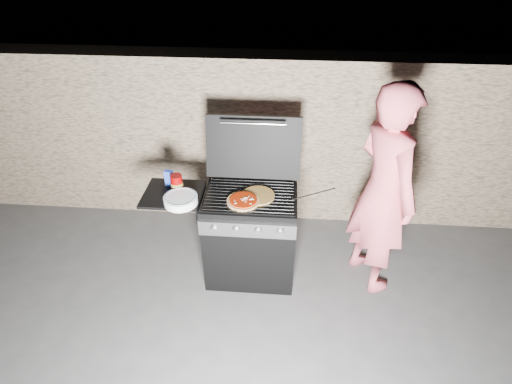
# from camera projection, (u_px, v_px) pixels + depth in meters

# --- Properties ---
(ground) EXTENTS (50.00, 50.00, 0.00)m
(ground) POSITION_uv_depth(u_px,v_px,m) (251.00, 271.00, 3.91)
(ground) COLOR #3D3D3C
(stone_wall) EXTENTS (8.00, 0.35, 1.80)m
(stone_wall) POSITION_uv_depth(u_px,v_px,m) (259.00, 140.00, 4.25)
(stone_wall) COLOR #A18367
(stone_wall) RESTS_ON ground
(gas_grill) EXTENTS (1.34, 0.79, 0.91)m
(gas_grill) POSITION_uv_depth(u_px,v_px,m) (224.00, 235.00, 3.67)
(gas_grill) COLOR black
(gas_grill) RESTS_ON ground
(pizza_topped) EXTENTS (0.36, 0.36, 0.03)m
(pizza_topped) POSITION_uv_depth(u_px,v_px,m) (243.00, 200.00, 3.30)
(pizza_topped) COLOR tan
(pizza_topped) RESTS_ON gas_grill
(pizza_plain) EXTENTS (0.33, 0.33, 0.02)m
(pizza_plain) POSITION_uv_depth(u_px,v_px,m) (258.00, 195.00, 3.38)
(pizza_plain) COLOR #E8B75C
(pizza_plain) RESTS_ON gas_grill
(sauce_jar) EXTENTS (0.13, 0.13, 0.16)m
(sauce_jar) POSITION_uv_depth(u_px,v_px,m) (177.00, 183.00, 3.42)
(sauce_jar) COLOR #720102
(sauce_jar) RESTS_ON gas_grill
(blue_carton) EXTENTS (0.08, 0.06, 0.16)m
(blue_carton) POSITION_uv_depth(u_px,v_px,m) (169.00, 178.00, 3.48)
(blue_carton) COLOR #2741B6
(blue_carton) RESTS_ON gas_grill
(plate_stack) EXTENTS (0.30, 0.30, 0.06)m
(plate_stack) POSITION_uv_depth(u_px,v_px,m) (181.00, 200.00, 3.30)
(plate_stack) COLOR white
(plate_stack) RESTS_ON gas_grill
(person) EXTENTS (0.71, 0.83, 1.93)m
(person) POSITION_uv_depth(u_px,v_px,m) (383.00, 192.00, 3.34)
(person) COLOR #E15A68
(person) RESTS_ON ground
(tongs) EXTENTS (0.37, 0.12, 0.08)m
(tongs) POSITION_uv_depth(u_px,v_px,m) (313.00, 195.00, 3.33)
(tongs) COLOR black
(tongs) RESTS_ON gas_grill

